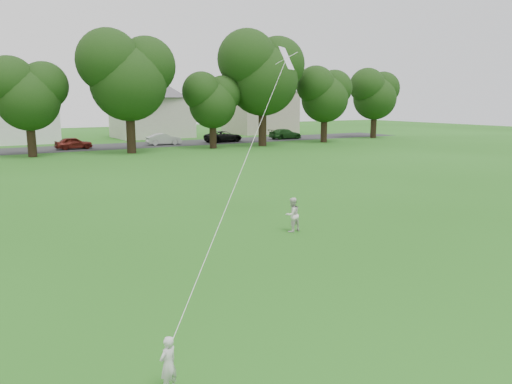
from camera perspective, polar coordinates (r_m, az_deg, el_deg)
ground at (r=11.59m, az=0.45°, el=-13.36°), size 160.00×160.00×0.00m
street at (r=51.54m, az=-24.90°, el=4.32°), size 90.00×7.00×0.01m
toddler at (r=8.63m, az=-10.02°, el=-18.84°), size 0.42×0.36×0.97m
older_boy at (r=17.95m, az=4.17°, el=-2.61°), size 0.67×0.55×1.25m
kite at (r=13.53m, az=-0.54°, el=5.34°), size 4.75×4.98×13.62m
tree_row at (r=45.54m, az=-20.48°, el=12.09°), size 81.09×9.31×11.86m
parked_cars at (r=50.63m, az=-23.60°, el=5.03°), size 63.20×2.58×1.28m
house_row at (r=61.27m, az=-26.42°, el=9.66°), size 77.01×13.67×10.50m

